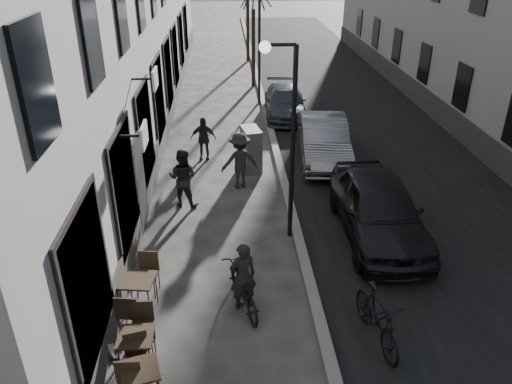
{
  "coord_description": "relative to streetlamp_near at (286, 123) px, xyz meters",
  "views": [
    {
      "loc": [
        -1.61,
        -5.3,
        7.16
      ],
      "look_at": [
        -0.96,
        5.09,
        1.8
      ],
      "focal_mm": 35.0,
      "sensor_mm": 36.0,
      "label": 1
    }
  ],
  "objects": [
    {
      "name": "bistro_set_b",
      "position": [
        -3.18,
        -4.42,
        -2.68
      ],
      "size": [
        0.65,
        1.57,
        0.93
      ],
      "rotation": [
        0.0,
        0.0,
        -0.02
      ],
      "color": "#312315",
      "rests_on": "ground"
    },
    {
      "name": "car_mid",
      "position": [
        1.98,
        5.03,
        -2.41
      ],
      "size": [
        1.94,
        4.66,
        1.5
      ],
      "primitive_type": "imported",
      "rotation": [
        0.0,
        0.0,
        -0.08
      ],
      "color": "gray",
      "rests_on": "ground"
    },
    {
      "name": "bistro_set_c",
      "position": [
        -3.37,
        -2.82,
        -2.66
      ],
      "size": [
        0.76,
        1.7,
        0.98
      ],
      "rotation": [
        0.0,
        0.0,
        -0.14
      ],
      "color": "#312315",
      "rests_on": "ground"
    },
    {
      "name": "cyclist_rider",
      "position": [
        -1.18,
        -2.8,
        -2.36
      ],
      "size": [
        0.66,
        0.52,
        1.59
      ],
      "primitive_type": "imported",
      "rotation": [
        0.0,
        0.0,
        3.4
      ],
      "color": "black",
      "rests_on": "ground"
    },
    {
      "name": "sign_board",
      "position": [
        -3.84,
        -3.94,
        -2.76
      ],
      "size": [
        0.43,
        0.61,
        0.98
      ],
      "rotation": [
        0.0,
        0.0,
        0.18
      ],
      "color": "black",
      "rests_on": "ground"
    },
    {
      "name": "car_near",
      "position": [
        2.47,
        -0.14,
        -2.34
      ],
      "size": [
        1.95,
        4.8,
        1.63
      ],
      "primitive_type": "imported",
      "rotation": [
        0.0,
        0.0,
        -0.0
      ],
      "color": "black",
      "rests_on": "ground"
    },
    {
      "name": "moped",
      "position": [
        1.37,
        -4.0,
        -2.58
      ],
      "size": [
        0.84,
        1.99,
        1.16
      ],
      "primitive_type": "imported",
      "rotation": [
        0.0,
        0.0,
        0.16
      ],
      "color": "black",
      "rests_on": "ground"
    },
    {
      "name": "road",
      "position": [
        4.02,
        10.0,
        -3.16
      ],
      "size": [
        7.3,
        60.0,
        0.0
      ],
      "primitive_type": "cube",
      "color": "black",
      "rests_on": "ground"
    },
    {
      "name": "streetlamp_near",
      "position": [
        0.0,
        0.0,
        0.0
      ],
      "size": [
        0.9,
        0.28,
        5.09
      ],
      "color": "black",
      "rests_on": "ground"
    },
    {
      "name": "streetlamp_far",
      "position": [
        0.0,
        12.0,
        0.0
      ],
      "size": [
        0.9,
        0.28,
        5.09
      ],
      "color": "black",
      "rests_on": "ground"
    },
    {
      "name": "bicycle",
      "position": [
        -1.18,
        -2.8,
        -2.67
      ],
      "size": [
        1.1,
        1.95,
        0.97
      ],
      "primitive_type": "imported",
      "rotation": [
        0.0,
        0.0,
        3.4
      ],
      "color": "black",
      "rests_on": "ground"
    },
    {
      "name": "car_far",
      "position": [
        1.17,
        9.95,
        -2.54
      ],
      "size": [
        1.96,
        4.38,
        1.25
      ],
      "primitive_type": "imported",
      "rotation": [
        0.0,
        0.0,
        -0.05
      ],
      "color": "#3B3F45",
      "rests_on": "ground"
    },
    {
      "name": "pedestrian_near",
      "position": [
        -2.75,
        1.89,
        -2.27
      ],
      "size": [
        1.02,
        0.89,
        1.78
      ],
      "primitive_type": "imported",
      "rotation": [
        0.0,
        0.0,
        2.85
      ],
      "color": "#262421",
      "rests_on": "ground"
    },
    {
      "name": "pedestrian_mid",
      "position": [
        -1.05,
        2.97,
        -2.25
      ],
      "size": [
        1.29,
        0.9,
        1.82
      ],
      "primitive_type": "imported",
      "rotation": [
        0.0,
        0.0,
        3.34
      ],
      "color": "#282623",
      "rests_on": "ground"
    },
    {
      "name": "utility_cabinet",
      "position": [
        -0.63,
        4.31,
        -2.42
      ],
      "size": [
        0.72,
        1.07,
        1.48
      ],
      "primitive_type": "cube",
      "rotation": [
        0.0,
        0.0,
        0.2
      ],
      "color": "#59595B",
      "rests_on": "ground"
    },
    {
      "name": "pedestrian_far",
      "position": [
        -2.27,
        5.32,
        -2.38
      ],
      "size": [
        0.93,
        0.43,
        1.55
      ],
      "primitive_type": "imported",
      "rotation": [
        0.0,
        0.0,
        -0.06
      ],
      "color": "black",
      "rests_on": "ground"
    },
    {
      "name": "kerb",
      "position": [
        0.37,
        10.0,
        -3.1
      ],
      "size": [
        0.25,
        60.0,
        0.12
      ],
      "primitive_type": "cube",
      "color": "gray",
      "rests_on": "ground"
    },
    {
      "name": "bistro_set_a",
      "position": [
        -2.99,
        -5.2,
        -2.69
      ],
      "size": [
        0.8,
        1.59,
        0.91
      ],
      "rotation": [
        0.0,
        0.0,
        0.25
      ],
      "color": "#312315",
      "rests_on": "ground"
    }
  ]
}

